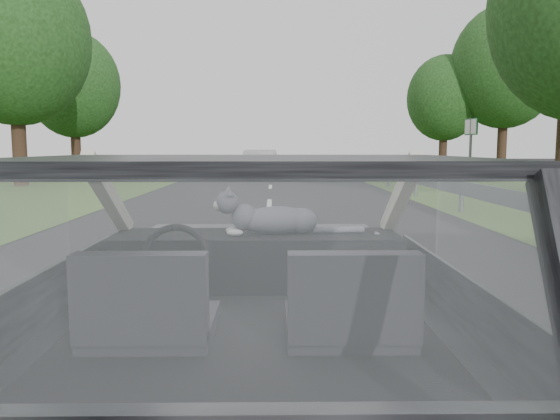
{
  "coord_description": "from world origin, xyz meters",
  "views": [
    {
      "loc": [
        0.1,
        -2.39,
        1.48
      ],
      "look_at": [
        0.13,
        0.58,
        1.14
      ],
      "focal_mm": 35.0,
      "sensor_mm": 36.0,
      "label": 1
    }
  ],
  "objects_px": {
    "other_car": "(259,164)",
    "cat": "(276,218)",
    "subject_car": "(252,316)",
    "highway_sign": "(470,153)"
  },
  "relations": [
    {
      "from": "other_car",
      "to": "cat",
      "type": "bearing_deg",
      "value": -82.69
    },
    {
      "from": "subject_car",
      "to": "highway_sign",
      "type": "distance_m",
      "value": 19.32
    },
    {
      "from": "cat",
      "to": "highway_sign",
      "type": "bearing_deg",
      "value": 58.29
    },
    {
      "from": "highway_sign",
      "to": "subject_car",
      "type": "bearing_deg",
      "value": -117.57
    },
    {
      "from": "other_car",
      "to": "highway_sign",
      "type": "bearing_deg",
      "value": -31.08
    },
    {
      "from": "subject_car",
      "to": "cat",
      "type": "relative_size",
      "value": 6.66
    },
    {
      "from": "other_car",
      "to": "highway_sign",
      "type": "relative_size",
      "value": 1.64
    },
    {
      "from": "subject_car",
      "to": "other_car",
      "type": "bearing_deg",
      "value": 91.34
    },
    {
      "from": "cat",
      "to": "other_car",
      "type": "relative_size",
      "value": 0.14
    },
    {
      "from": "other_car",
      "to": "subject_car",
      "type": "bearing_deg",
      "value": -83.01
    }
  ]
}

